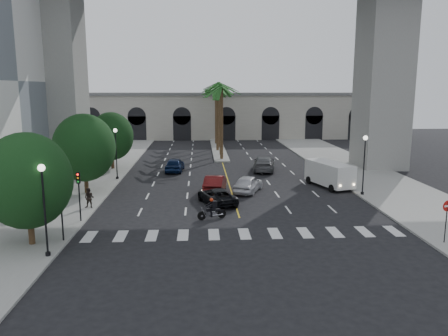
% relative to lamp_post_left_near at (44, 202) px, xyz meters
% --- Properties ---
extents(ground, '(140.00, 140.00, 0.00)m').
position_rel_lamp_post_left_near_xyz_m(ground, '(11.40, 5.00, -3.22)').
color(ground, black).
rests_on(ground, ground).
extents(sidewalk_left, '(8.00, 100.00, 0.15)m').
position_rel_lamp_post_left_near_xyz_m(sidewalk_left, '(-3.60, 20.00, -3.15)').
color(sidewalk_left, gray).
rests_on(sidewalk_left, ground).
extents(sidewalk_right, '(8.00, 100.00, 0.15)m').
position_rel_lamp_post_left_near_xyz_m(sidewalk_right, '(26.40, 20.00, -3.15)').
color(sidewalk_right, gray).
rests_on(sidewalk_right, ground).
extents(median, '(2.00, 24.00, 0.20)m').
position_rel_lamp_post_left_near_xyz_m(median, '(11.40, 43.00, -3.12)').
color(median, gray).
rests_on(median, ground).
extents(pier_building, '(71.00, 10.50, 8.50)m').
position_rel_lamp_post_left_near_xyz_m(pier_building, '(11.40, 60.00, 1.04)').
color(pier_building, beige).
rests_on(pier_building, ground).
extents(bridge, '(75.00, 13.00, 26.00)m').
position_rel_lamp_post_left_near_xyz_m(bridge, '(14.82, 27.00, 15.29)').
color(bridge, gray).
rests_on(bridge, ground).
extents(palm_a, '(3.20, 3.20, 10.30)m').
position_rel_lamp_post_left_near_xyz_m(palm_a, '(11.40, 33.00, 5.88)').
color(palm_a, '#47331E').
rests_on(palm_a, ground).
extents(palm_b, '(3.20, 3.20, 10.60)m').
position_rel_lamp_post_left_near_xyz_m(palm_b, '(11.50, 37.00, 6.15)').
color(palm_b, '#47331E').
rests_on(palm_b, ground).
extents(palm_c, '(3.20, 3.20, 10.10)m').
position_rel_lamp_post_left_near_xyz_m(palm_c, '(11.20, 41.00, 5.69)').
color(palm_c, '#47331E').
rests_on(palm_c, ground).
extents(palm_d, '(3.20, 3.20, 10.90)m').
position_rel_lamp_post_left_near_xyz_m(palm_d, '(11.55, 45.00, 6.43)').
color(palm_d, '#47331E').
rests_on(palm_d, ground).
extents(palm_e, '(3.20, 3.20, 10.40)m').
position_rel_lamp_post_left_near_xyz_m(palm_e, '(11.30, 49.00, 5.97)').
color(palm_e, '#47331E').
rests_on(palm_e, ground).
extents(palm_f, '(3.20, 3.20, 10.70)m').
position_rel_lamp_post_left_near_xyz_m(palm_f, '(11.60, 53.00, 6.24)').
color(palm_f, '#47331E').
rests_on(palm_f, ground).
extents(street_tree_near, '(5.20, 5.20, 6.89)m').
position_rel_lamp_post_left_near_xyz_m(street_tree_near, '(-1.60, 2.00, 0.80)').
color(street_tree_near, '#382616').
rests_on(street_tree_near, ground).
extents(street_tree_mid, '(5.44, 5.44, 7.21)m').
position_rel_lamp_post_left_near_xyz_m(street_tree_mid, '(-1.60, 15.00, 0.99)').
color(street_tree_mid, '#382616').
rests_on(street_tree_mid, ground).
extents(street_tree_far, '(5.04, 5.04, 6.68)m').
position_rel_lamp_post_left_near_xyz_m(street_tree_far, '(-1.60, 27.00, 0.68)').
color(street_tree_far, '#382616').
rests_on(street_tree_far, ground).
extents(lamp_post_left_near, '(0.40, 0.40, 5.35)m').
position_rel_lamp_post_left_near_xyz_m(lamp_post_left_near, '(0.00, 0.00, 0.00)').
color(lamp_post_left_near, black).
rests_on(lamp_post_left_near, ground).
extents(lamp_post_left_far, '(0.40, 0.40, 5.35)m').
position_rel_lamp_post_left_near_xyz_m(lamp_post_left_far, '(0.00, 21.00, 0.00)').
color(lamp_post_left_far, black).
rests_on(lamp_post_left_far, ground).
extents(lamp_post_right, '(0.40, 0.40, 5.35)m').
position_rel_lamp_post_left_near_xyz_m(lamp_post_right, '(22.80, 13.00, 0.00)').
color(lamp_post_right, black).
rests_on(lamp_post_right, ground).
extents(traffic_signal_near, '(0.25, 0.18, 3.65)m').
position_rel_lamp_post_left_near_xyz_m(traffic_signal_near, '(0.10, 2.50, -0.71)').
color(traffic_signal_near, black).
rests_on(traffic_signal_near, ground).
extents(traffic_signal_far, '(0.25, 0.18, 3.65)m').
position_rel_lamp_post_left_near_xyz_m(traffic_signal_far, '(0.10, 6.50, -0.71)').
color(traffic_signal_far, black).
rests_on(traffic_signal_far, ground).
extents(motorcycle_rider, '(2.11, 0.81, 1.57)m').
position_rel_lamp_post_left_near_xyz_m(motorcycle_rider, '(9.43, 6.93, -2.51)').
color(motorcycle_rider, black).
rests_on(motorcycle_rider, ground).
extents(car_a, '(3.47, 4.97, 1.57)m').
position_rel_lamp_post_left_near_xyz_m(car_a, '(12.90, 15.05, -2.44)').
color(car_a, silver).
rests_on(car_a, ground).
extents(car_b, '(2.38, 5.01, 1.59)m').
position_rel_lamp_post_left_near_xyz_m(car_b, '(9.90, 15.20, -2.43)').
color(car_b, '#4F0F10').
rests_on(car_b, ground).
extents(car_c, '(3.55, 5.22, 1.33)m').
position_rel_lamp_post_left_near_xyz_m(car_c, '(9.90, 11.05, -2.56)').
color(car_c, black).
rests_on(car_c, ground).
extents(car_d, '(3.36, 6.16, 1.69)m').
position_rel_lamp_post_left_near_xyz_m(car_d, '(15.88, 25.28, -2.37)').
color(car_d, '#57585B').
rests_on(car_d, ground).
extents(car_e, '(2.21, 4.77, 1.58)m').
position_rel_lamp_post_left_near_xyz_m(car_e, '(5.68, 25.37, -2.43)').
color(car_e, '#0F2149').
rests_on(car_e, ground).
extents(cargo_van, '(3.65, 5.98, 2.39)m').
position_rel_lamp_post_left_near_xyz_m(cargo_van, '(20.91, 16.63, -1.89)').
color(cargo_van, silver).
rests_on(cargo_van, ground).
extents(pedestrian_a, '(0.63, 0.45, 1.59)m').
position_rel_lamp_post_left_near_xyz_m(pedestrian_a, '(-3.48, 7.59, -2.27)').
color(pedestrian_a, black).
rests_on(pedestrian_a, sidewalk_left).
extents(pedestrian_b, '(0.84, 0.69, 1.59)m').
position_rel_lamp_post_left_near_xyz_m(pedestrian_b, '(-0.10, 9.87, -2.28)').
color(pedestrian_b, black).
rests_on(pedestrian_b, sidewalk_left).
extents(do_not_enter_sign, '(0.66, 0.22, 2.78)m').
position_rel_lamp_post_left_near_xyz_m(do_not_enter_sign, '(23.32, 0.84, -1.21)').
color(do_not_enter_sign, black).
rests_on(do_not_enter_sign, ground).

